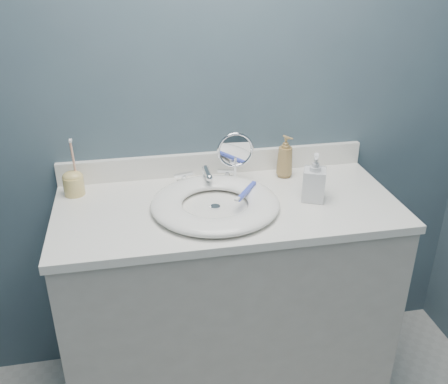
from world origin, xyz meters
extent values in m
cube|color=#3F515E|center=(0.00, 1.25, 1.20)|extent=(2.20, 0.02, 2.40)
cube|color=beige|center=(0.00, 0.97, 0.42)|extent=(1.20, 0.55, 0.85)
cube|color=white|center=(0.00, 0.97, 0.86)|extent=(1.22, 0.57, 0.03)
cube|color=white|center=(0.00, 1.24, 0.93)|extent=(1.22, 0.02, 0.09)
cylinder|color=silver|center=(-0.05, 0.94, 0.88)|extent=(0.04, 0.04, 0.01)
cube|color=silver|center=(-0.05, 1.16, 0.89)|extent=(0.22, 0.05, 0.01)
cylinder|color=silver|center=(-0.05, 1.16, 0.92)|extent=(0.03, 0.03, 0.06)
cylinder|color=silver|center=(-0.05, 1.11, 0.94)|extent=(0.02, 0.09, 0.02)
sphere|color=silver|center=(-0.05, 1.06, 0.94)|extent=(0.03, 0.03, 0.03)
cylinder|color=silver|center=(-0.14, 1.16, 0.90)|extent=(0.02, 0.02, 0.03)
cube|color=silver|center=(-0.14, 1.16, 0.92)|extent=(0.08, 0.03, 0.01)
cylinder|color=silver|center=(0.04, 1.16, 0.90)|extent=(0.02, 0.02, 0.03)
cube|color=silver|center=(0.04, 1.16, 0.92)|extent=(0.08, 0.03, 0.01)
cylinder|color=silver|center=(0.06, 1.13, 0.88)|extent=(0.08, 0.08, 0.01)
cylinder|color=silver|center=(0.06, 1.13, 0.94)|extent=(0.01, 0.01, 0.10)
torus|color=silver|center=(0.06, 1.13, 1.02)|extent=(0.14, 0.02, 0.14)
cylinder|color=white|center=(0.06, 1.13, 1.02)|extent=(0.12, 0.01, 0.12)
imported|color=olive|center=(0.27, 1.16, 0.96)|extent=(0.09, 0.09, 0.17)
imported|color=silver|center=(0.31, 0.94, 0.97)|extent=(0.10, 0.10, 0.17)
cylinder|color=#DEC26F|center=(-0.54, 1.15, 0.92)|extent=(0.08, 0.08, 0.07)
ellipsoid|color=#DEC26F|center=(-0.54, 1.15, 0.95)|extent=(0.08, 0.06, 0.05)
cylinder|color=#ECA486|center=(-0.53, 1.15, 1.02)|extent=(0.01, 0.02, 0.14)
cube|color=white|center=(-0.53, 1.14, 1.09)|extent=(0.01, 0.02, 0.01)
cube|color=blue|center=(0.07, 0.97, 0.92)|extent=(0.10, 0.14, 0.01)
cube|color=white|center=(0.02, 0.90, 0.93)|extent=(0.02, 0.03, 0.01)
camera|label=1|loc=(-0.31, -0.57, 1.71)|focal=40.00mm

